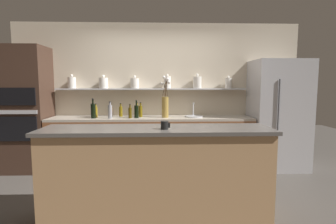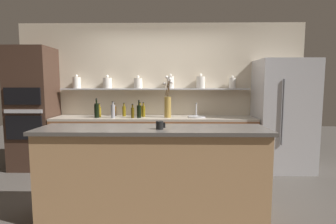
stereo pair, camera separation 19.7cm
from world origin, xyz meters
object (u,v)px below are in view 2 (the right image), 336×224
object	(u,v)px
bottle_oil_5	(124,111)
coffee_mug	(160,125)
oven_tower	(33,109)
bottle_oil_2	(143,111)
bottle_wine_7	(97,111)
bottle_oil_4	(133,112)
bottle_wine_9	(139,111)
refrigerator	(283,116)
bottle_spirit_1	(113,111)
bottle_oil_0	(99,111)
sink_fixture	(197,116)
flower_vase	(168,103)
bottle_oil_6	(140,110)
bottle_wine_8	(97,110)
bottle_spirit_3	(114,111)

from	to	relation	value
bottle_oil_5	coffee_mug	size ratio (longest dim) A/B	2.42
oven_tower	bottle_oil_2	xyz separation A→B (m)	(1.95, 0.03, -0.04)
bottle_wine_7	coffee_mug	size ratio (longest dim) A/B	3.26
bottle_oil_4	bottle_wine_7	distance (m)	0.62
bottle_wine_9	bottle_oil_4	bearing A→B (deg)	-165.40
refrigerator	bottle_spirit_1	world-z (taller)	refrigerator
bottle_oil_0	bottle_wine_7	xyz separation A→B (m)	(-0.02, -0.09, 0.02)
sink_fixture	coffee_mug	world-z (taller)	sink_fixture
flower_vase	bottle_oil_5	world-z (taller)	flower_vase
bottle_oil_6	bottle_wine_8	world-z (taller)	bottle_wine_8
bottle_wine_8	coffee_mug	size ratio (longest dim) A/B	3.26
coffee_mug	bottle_spirit_1	bearing A→B (deg)	117.57
oven_tower	bottle_oil_4	distance (m)	1.78
bottle_wine_7	bottle_wine_9	distance (m)	0.73
bottle_oil_2	bottle_oil_4	bearing A→B (deg)	-136.23
refrigerator	bottle_wine_7	world-z (taller)	refrigerator
bottle_wine_8	bottle_oil_2	bearing A→B (deg)	-3.47
sink_fixture	bottle_spirit_1	world-z (taller)	bottle_spirit_1
sink_fixture	bottle_spirit_3	xyz separation A→B (m)	(-1.49, 0.16, 0.07)
oven_tower	bottle_oil_4	size ratio (longest dim) A/B	8.85
bottle_spirit_3	bottle_oil_0	bearing A→B (deg)	-138.37
flower_vase	bottle_oil_0	distance (m)	1.21
bottle_spirit_3	bottle_oil_5	world-z (taller)	bottle_oil_5
bottle_wine_7	bottle_oil_0	bearing A→B (deg)	75.22
bottle_oil_5	bottle_wine_8	xyz separation A→B (m)	(-0.49, -0.02, 0.03)
sink_fixture	bottle_wine_8	bearing A→B (deg)	177.64
bottle_wine_8	bottle_wine_9	world-z (taller)	bottle_wine_8
bottle_oil_2	coffee_mug	xyz separation A→B (m)	(0.38, -1.86, 0.04)
bottle_oil_4	bottle_wine_9	world-z (taller)	bottle_wine_9
sink_fixture	bottle_wine_9	xyz separation A→B (m)	(-1.00, -0.11, 0.09)
bottle_oil_5	bottle_oil_6	distance (m)	0.29
bottle_spirit_1	bottle_oil_0	bearing A→B (deg)	155.83
bottle_spirit_3	bottle_wine_9	xyz separation A→B (m)	(0.49, -0.28, 0.02)
refrigerator	sink_fixture	distance (m)	1.49
bottle_spirit_3	bottle_wine_7	world-z (taller)	bottle_wine_7
bottle_oil_2	bottle_oil_6	world-z (taller)	bottle_oil_2
sink_fixture	bottle_oil_0	distance (m)	1.71
bottle_wine_7	oven_tower	bearing A→B (deg)	174.67
sink_fixture	bottle_wine_8	size ratio (longest dim) A/B	0.98
flower_vase	bottle_spirit_1	bearing A→B (deg)	-174.18
bottle_wine_8	bottle_oil_4	bearing A→B (deg)	-17.42
bottle_spirit_3	bottle_wine_8	bearing A→B (deg)	-162.86
bottle_oil_5	coffee_mug	xyz separation A→B (m)	(0.74, -1.93, 0.05)
bottle_oil_4	bottle_wine_7	size ratio (longest dim) A/B	0.74
flower_vase	oven_tower	bearing A→B (deg)	179.00
bottle_oil_0	bottle_oil_6	distance (m)	0.71
bottle_spirit_1	bottle_wine_7	distance (m)	0.29
refrigerator	bottle_oil_0	xyz separation A→B (m)	(-3.19, 0.02, 0.06)
bottle_oil_6	flower_vase	bearing A→B (deg)	-18.19
bottle_oil_4	bottle_oil_5	size ratio (longest dim) A/B	0.99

